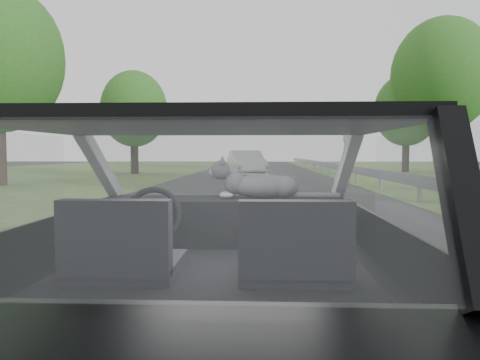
# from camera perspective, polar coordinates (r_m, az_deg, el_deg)

# --- Properties ---
(subject_car) EXTENTS (1.80, 4.00, 1.45)m
(subject_car) POSITION_cam_1_polar(r_m,az_deg,el_deg) (2.50, -3.22, -9.88)
(subject_car) COLOR black
(subject_car) RESTS_ON ground
(dashboard) EXTENTS (1.58, 0.45, 0.30)m
(dashboard) POSITION_cam_1_polar(r_m,az_deg,el_deg) (3.09, -2.06, -4.99)
(dashboard) COLOR black
(dashboard) RESTS_ON subject_car
(driver_seat) EXTENTS (0.50, 0.72, 0.42)m
(driver_seat) POSITION_cam_1_polar(r_m,az_deg,el_deg) (2.27, -14.17, -7.35)
(driver_seat) COLOR black
(driver_seat) RESTS_ON subject_car
(passenger_seat) EXTENTS (0.50, 0.72, 0.42)m
(passenger_seat) POSITION_cam_1_polar(r_m,az_deg,el_deg) (2.18, 6.59, -7.70)
(passenger_seat) COLOR black
(passenger_seat) RESTS_ON subject_car
(steering_wheel) EXTENTS (0.36, 0.36, 0.04)m
(steering_wheel) POSITION_cam_1_polar(r_m,az_deg,el_deg) (2.86, -10.60, -4.32)
(steering_wheel) COLOR black
(steering_wheel) RESTS_ON dashboard
(cat) EXTENTS (0.62, 0.22, 0.27)m
(cat) POSITION_cam_1_polar(r_m,az_deg,el_deg) (3.08, 2.75, -0.54)
(cat) COLOR slate
(cat) RESTS_ON dashboard
(guardrail) EXTENTS (0.05, 90.00, 0.32)m
(guardrail) POSITION_cam_1_polar(r_m,az_deg,el_deg) (13.09, 20.58, -0.05)
(guardrail) COLOR gray
(guardrail) RESTS_ON ground
(other_car) EXTENTS (2.57, 4.66, 1.45)m
(other_car) POSITION_cam_1_polar(r_m,az_deg,el_deg) (24.71, 0.76, 1.97)
(other_car) COLOR silver
(other_car) RESTS_ON ground
(highway_sign) EXTENTS (0.14, 1.04, 2.60)m
(highway_sign) POSITION_cam_1_polar(r_m,az_deg,el_deg) (28.14, 12.68, 3.22)
(highway_sign) COLOR #1C6128
(highway_sign) RESTS_ON ground
(tree_2) EXTENTS (5.75, 5.75, 6.56)m
(tree_2) POSITION_cam_1_polar(r_m,az_deg,el_deg) (34.29, 19.61, 6.42)
(tree_2) COLOR #236022
(tree_2) RESTS_ON ground
(tree_3) EXTENTS (7.40, 7.40, 9.77)m
(tree_3) POSITION_cam_1_polar(r_m,az_deg,el_deg) (33.45, 23.37, 9.19)
(tree_3) COLOR #236022
(tree_3) RESTS_ON ground
(tree_6) EXTENTS (5.27, 5.27, 6.20)m
(tree_6) POSITION_cam_1_polar(r_m,az_deg,el_deg) (29.83, -12.78, 6.68)
(tree_6) COLOR #236022
(tree_6) RESTS_ON ground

